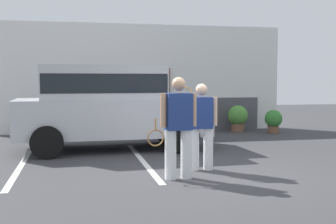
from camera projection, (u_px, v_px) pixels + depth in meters
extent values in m
plane|color=#38383A|center=(199.00, 174.00, 7.95)|extent=(40.00, 40.00, 0.00)
cube|color=silver|center=(21.00, 165.00, 8.73)|extent=(0.12, 4.40, 0.01)
cube|color=silver|center=(142.00, 161.00, 9.24)|extent=(0.12, 4.40, 0.01)
cube|color=white|center=(142.00, 78.00, 14.50)|extent=(9.56, 0.30, 3.53)
cube|color=#4C4C51|center=(143.00, 115.00, 14.39)|extent=(8.03, 0.10, 1.10)
cube|color=brown|center=(156.00, 100.00, 14.43)|extent=(0.90, 0.06, 2.10)
cube|color=#B7B7BC|center=(113.00, 117.00, 10.73)|extent=(4.67, 2.07, 0.90)
cube|color=#B7B7BC|center=(102.00, 82.00, 10.61)|extent=(2.96, 1.86, 0.80)
cube|color=black|center=(102.00, 83.00, 10.61)|extent=(2.90, 1.88, 0.44)
cylinder|color=black|center=(165.00, 129.00, 12.06)|extent=(0.73, 0.29, 0.72)
cylinder|color=black|center=(184.00, 138.00, 10.22)|extent=(0.73, 0.29, 0.72)
cylinder|color=black|center=(49.00, 132.00, 11.30)|extent=(0.73, 0.29, 0.72)
cylinder|color=black|center=(47.00, 142.00, 9.46)|extent=(0.73, 0.29, 0.72)
cylinder|color=white|center=(186.00, 154.00, 7.59)|extent=(0.20, 0.20, 0.85)
cylinder|color=white|center=(171.00, 155.00, 7.50)|extent=(0.20, 0.20, 0.85)
cube|color=navy|center=(179.00, 112.00, 7.49)|extent=(0.46, 0.31, 0.63)
sphere|color=tan|center=(179.00, 84.00, 7.45)|extent=(0.24, 0.24, 0.24)
cylinder|color=tan|center=(193.00, 110.00, 7.57)|extent=(0.11, 0.11, 0.58)
cylinder|color=tan|center=(163.00, 110.00, 7.40)|extent=(0.11, 0.11, 0.58)
torus|color=olive|center=(156.00, 138.00, 7.45)|extent=(0.37, 0.06, 0.37)
cylinder|color=olive|center=(156.00, 124.00, 7.43)|extent=(0.03, 0.03, 0.20)
cylinder|color=white|center=(208.00, 149.00, 8.30)|extent=(0.19, 0.19, 0.79)
cylinder|color=white|center=(194.00, 149.00, 8.26)|extent=(0.19, 0.19, 0.79)
cube|color=navy|center=(201.00, 113.00, 8.23)|extent=(0.43, 0.29, 0.59)
sphere|color=beige|center=(202.00, 90.00, 8.20)|extent=(0.22, 0.22, 0.22)
cylinder|color=beige|center=(215.00, 111.00, 8.26)|extent=(0.10, 0.10, 0.54)
cylinder|color=beige|center=(188.00, 112.00, 8.20)|extent=(0.10, 0.10, 0.54)
torus|color=olive|center=(185.00, 94.00, 8.22)|extent=(0.29, 0.08, 0.29)
cylinder|color=olive|center=(185.00, 107.00, 8.24)|extent=(0.03, 0.03, 0.20)
cylinder|color=brown|center=(238.00, 128.00, 14.46)|extent=(0.42, 0.42, 0.26)
sphere|color=#4C8C38|center=(238.00, 115.00, 14.43)|extent=(0.66, 0.66, 0.66)
cylinder|color=brown|center=(273.00, 129.00, 14.11)|extent=(0.36, 0.36, 0.22)
sphere|color=#387F33|center=(273.00, 119.00, 14.09)|extent=(0.56, 0.56, 0.56)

